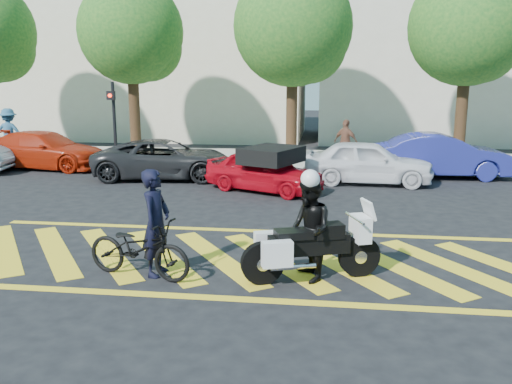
# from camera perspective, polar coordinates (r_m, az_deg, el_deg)

# --- Properties ---
(ground) EXTENTS (90.00, 90.00, 0.00)m
(ground) POSITION_cam_1_polar(r_m,az_deg,el_deg) (10.41, -0.78, -7.06)
(ground) COLOR black
(ground) RESTS_ON ground
(sidewalk) EXTENTS (60.00, 5.00, 0.15)m
(sidewalk) POSITION_cam_1_polar(r_m,az_deg,el_deg) (22.02, 3.70, 3.41)
(sidewalk) COLOR #9E998E
(sidewalk) RESTS_ON ground
(crosswalk) EXTENTS (12.33, 4.00, 0.01)m
(crosswalk) POSITION_cam_1_polar(r_m,az_deg,el_deg) (10.41, -1.00, -7.03)
(crosswalk) COLOR yellow
(crosswalk) RESTS_ON ground
(building_left) EXTENTS (16.00, 8.00, 10.00)m
(building_left) POSITION_cam_1_polar(r_m,az_deg,el_deg) (32.17, -9.89, 14.82)
(building_left) COLOR beige
(building_left) RESTS_ON ground
(building_right) EXTENTS (16.00, 8.00, 11.00)m
(building_right) POSITION_cam_1_polar(r_m,az_deg,el_deg) (31.71, 22.09, 15.08)
(building_right) COLOR beige
(building_right) RESTS_ON ground
(tree_left) EXTENTS (4.20, 4.20, 7.26)m
(tree_left) POSITION_cam_1_polar(r_m,az_deg,el_deg) (23.19, -12.66, 15.78)
(tree_left) COLOR black
(tree_left) RESTS_ON ground
(tree_center) EXTENTS (4.60, 4.60, 7.56)m
(tree_center) POSITION_cam_1_polar(r_m,az_deg,el_deg) (21.89, 4.25, 16.53)
(tree_center) COLOR black
(tree_center) RESTS_ON ground
(tree_right) EXTENTS (4.40, 4.40, 7.41)m
(tree_right) POSITION_cam_1_polar(r_m,az_deg,el_deg) (22.46, 21.69, 15.49)
(tree_right) COLOR black
(tree_right) RESTS_ON ground
(signal_pole) EXTENTS (0.28, 0.43, 3.20)m
(signal_pole) POSITION_cam_1_polar(r_m,az_deg,el_deg) (21.06, -14.77, 7.69)
(signal_pole) COLOR black
(signal_pole) RESTS_ON ground
(officer_bike) EXTENTS (0.53, 0.74, 1.88)m
(officer_bike) POSITION_cam_1_polar(r_m,az_deg,el_deg) (9.52, -10.48, -3.19)
(officer_bike) COLOR black
(officer_bike) RESTS_ON ground
(bicycle) EXTENTS (2.08, 1.15, 1.04)m
(bicycle) POSITION_cam_1_polar(r_m,az_deg,el_deg) (9.57, -12.23, -5.81)
(bicycle) COLOR black
(bicycle) RESTS_ON ground
(police_motorcycle) EXTENTS (2.36, 1.23, 1.08)m
(police_motorcycle) POSITION_cam_1_polar(r_m,az_deg,el_deg) (9.24, 5.69, -5.79)
(police_motorcycle) COLOR black
(police_motorcycle) RESTS_ON ground
(officer_moto) EXTENTS (0.92, 1.04, 1.77)m
(officer_moto) POSITION_cam_1_polar(r_m,az_deg,el_deg) (9.17, 5.62, -4.00)
(officer_moto) COLOR black
(officer_moto) RESTS_ON ground
(red_convertible) EXTENTS (3.92, 2.86, 1.24)m
(red_convertible) POSITION_cam_1_polar(r_m,az_deg,el_deg) (16.25, 0.86, 2.24)
(red_convertible) COLOR #AE0814
(red_convertible) RESTS_ON ground
(parked_left) EXTENTS (4.94, 2.44, 1.38)m
(parked_left) POSITION_cam_1_polar(r_m,az_deg,el_deg) (21.79, -21.35, 4.14)
(parked_left) COLOR #AB210A
(parked_left) RESTS_ON ground
(parked_mid_left) EXTENTS (4.96, 2.66, 1.32)m
(parked_mid_left) POSITION_cam_1_polar(r_m,az_deg,el_deg) (18.54, -9.53, 3.44)
(parked_mid_left) COLOR black
(parked_mid_left) RESTS_ON ground
(parked_mid_right) EXTENTS (4.21, 1.89, 1.40)m
(parked_mid_right) POSITION_cam_1_polar(r_m,az_deg,el_deg) (17.78, 11.69, 3.11)
(parked_mid_right) COLOR silver
(parked_mid_right) RESTS_ON ground
(parked_right) EXTENTS (4.61, 1.80, 1.50)m
(parked_right) POSITION_cam_1_polar(r_m,az_deg,el_deg) (19.50, 18.92, 3.63)
(parked_right) COLOR navy
(parked_right) RESTS_ON ground
(pedestrian_left) EXTENTS (1.37, 0.93, 1.97)m
(pedestrian_left) POSITION_cam_1_polar(r_m,az_deg,el_deg) (24.41, -24.53, 5.71)
(pedestrian_left) COLOR #2C597B
(pedestrian_left) RESTS_ON sidewalk
(pedestrian_right) EXTENTS (1.05, 0.88, 1.69)m
(pedestrian_right) POSITION_cam_1_polar(r_m,az_deg,el_deg) (20.52, 9.43, 5.21)
(pedestrian_right) COLOR brown
(pedestrian_right) RESTS_ON sidewalk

